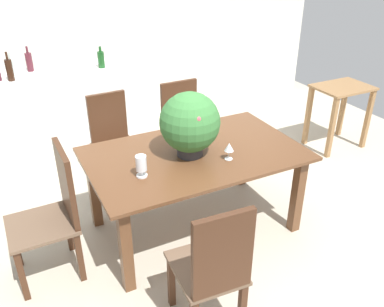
% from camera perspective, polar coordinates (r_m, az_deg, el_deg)
% --- Properties ---
extents(ground_plane, '(7.04, 7.04, 0.00)m').
position_cam_1_polar(ground_plane, '(3.73, 0.47, -10.20)').
color(ground_plane, '#BCB29E').
extents(back_wall, '(6.40, 0.10, 2.60)m').
position_cam_1_polar(back_wall, '(5.46, -12.65, 16.82)').
color(back_wall, silver).
rests_on(back_wall, ground).
extents(dining_table, '(1.75, 1.08, 0.75)m').
position_cam_1_polar(dining_table, '(3.38, 0.39, -1.56)').
color(dining_table, brown).
rests_on(dining_table, ground).
extents(chair_head_end, '(0.48, 0.46, 1.03)m').
position_cam_1_polar(chair_head_end, '(3.15, -18.58, -7.34)').
color(chair_head_end, '#422616').
rests_on(chair_head_end, ground).
extents(chair_far_right, '(0.46, 0.47, 0.97)m').
position_cam_1_polar(chair_far_right, '(4.40, -1.18, 4.33)').
color(chair_far_right, '#422616').
rests_on(chair_far_right, ground).
extents(chair_far_left, '(0.43, 0.46, 0.97)m').
position_cam_1_polar(chair_far_left, '(4.15, -10.99, 2.19)').
color(chair_far_left, '#422616').
rests_on(chair_far_left, ground).
extents(chair_near_left, '(0.44, 0.50, 1.01)m').
position_cam_1_polar(chair_near_left, '(2.55, 3.04, -15.63)').
color(chair_near_left, '#422616').
rests_on(chair_near_left, ground).
extents(flower_centerpiece, '(0.48, 0.48, 0.52)m').
position_cam_1_polar(flower_centerpiece, '(3.17, -0.29, 4.23)').
color(flower_centerpiece, '#333338').
rests_on(flower_centerpiece, dining_table).
extents(crystal_vase_left, '(0.08, 0.08, 0.17)m').
position_cam_1_polar(crystal_vase_left, '(2.98, -7.11, -1.54)').
color(crystal_vase_left, silver).
rests_on(crystal_vase_left, dining_table).
extents(crystal_vase_center_near, '(0.09, 0.09, 0.17)m').
position_cam_1_polar(crystal_vase_center_near, '(3.59, 1.70, 4.14)').
color(crystal_vase_center_near, silver).
rests_on(crystal_vase_center_near, dining_table).
extents(wine_glass, '(0.08, 0.08, 0.14)m').
position_cam_1_polar(wine_glass, '(3.20, 5.19, 0.83)').
color(wine_glass, silver).
rests_on(wine_glass, dining_table).
extents(kitchen_counter, '(1.92, 0.56, 0.97)m').
position_cam_1_polar(kitchen_counter, '(5.10, -16.13, 6.02)').
color(kitchen_counter, white).
rests_on(kitchen_counter, ground).
extents(wine_bottle_dark, '(0.06, 0.06, 0.25)m').
position_cam_1_polar(wine_bottle_dark, '(4.87, -23.86, 11.01)').
color(wine_bottle_dark, '#B2BFB7').
rests_on(wine_bottle_dark, kitchen_counter).
extents(wine_bottle_green, '(0.07, 0.07, 0.28)m').
position_cam_1_polar(wine_bottle_green, '(4.97, -21.78, 11.82)').
color(wine_bottle_green, '#511E28').
rests_on(wine_bottle_green, kitchen_counter).
extents(wine_bottle_amber, '(0.08, 0.08, 0.24)m').
position_cam_1_polar(wine_bottle_amber, '(4.88, -12.57, 12.73)').
color(wine_bottle_amber, '#194C1E').
rests_on(wine_bottle_amber, kitchen_counter).
extents(wine_bottle_tall, '(0.07, 0.07, 0.30)m').
position_cam_1_polar(wine_bottle_tall, '(4.70, -24.12, 10.63)').
color(wine_bottle_tall, black).
rests_on(wine_bottle_tall, kitchen_counter).
extents(side_table, '(0.65, 0.48, 0.77)m').
position_cam_1_polar(side_table, '(5.18, 19.99, 6.74)').
color(side_table, olive).
rests_on(side_table, ground).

